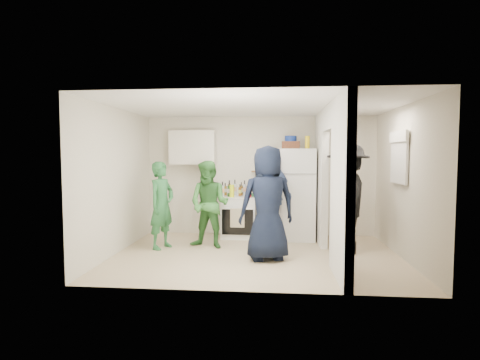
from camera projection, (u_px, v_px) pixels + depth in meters
name	position (u px, v px, depth m)	size (l,w,h in m)	color
floor	(256.00, 255.00, 6.32)	(4.80, 4.80, 0.00)	#C5AB8B
wall_back	(260.00, 176.00, 7.93)	(4.80, 4.80, 0.00)	silver
wall_front	(250.00, 192.00, 4.55)	(4.80, 4.80, 0.00)	silver
wall_left	(117.00, 181.00, 6.45)	(3.40, 3.40, 0.00)	silver
wall_right	(405.00, 183.00, 6.03)	(3.40, 3.40, 0.00)	silver
ceiling	(257.00, 106.00, 6.16)	(4.80, 4.80, 0.00)	white
partition_pier_back	(321.00, 178.00, 7.23)	(0.12, 1.20, 2.50)	silver
partition_pier_front	(342.00, 188.00, 5.04)	(0.12, 1.20, 2.50)	silver
partition_header	(330.00, 118.00, 6.06)	(0.12, 1.00, 0.40)	silver
stove	(239.00, 217.00, 7.69)	(0.72, 0.60, 0.85)	white
upper_cabinet	(193.00, 148.00, 7.83)	(0.95, 0.34, 0.70)	silver
fridge	(295.00, 194.00, 7.53)	(0.75, 0.73, 1.82)	white
wicker_basket	(291.00, 145.00, 7.52)	(0.35, 0.25, 0.15)	brown
blue_bowl	(291.00, 139.00, 7.51)	(0.24, 0.24, 0.11)	navy
yellow_cup_stack_top	(307.00, 142.00, 7.34)	(0.09, 0.09, 0.25)	yellow
wall_clock	(262.00, 155.00, 7.87)	(0.22, 0.22, 0.03)	white
spice_shelf	(260.00, 171.00, 7.87)	(0.35, 0.08, 0.03)	olive
nook_window	(400.00, 158.00, 6.20)	(0.03, 0.70, 0.80)	black
nook_window_frame	(399.00, 158.00, 6.20)	(0.04, 0.76, 0.86)	white
nook_valance	(398.00, 137.00, 6.18)	(0.04, 0.82, 0.18)	white
yellow_cup_stack_stove	(232.00, 191.00, 7.45)	(0.09, 0.09, 0.25)	#E4F114
red_cup	(249.00, 194.00, 7.44)	(0.09, 0.09, 0.12)	red
person_green_left	(162.00, 205.00, 6.77)	(0.58, 0.38, 1.58)	#2D713E
person_green_center	(209.00, 204.00, 6.82)	(0.77, 0.60, 1.59)	#3A7A36
person_denim	(269.00, 195.00, 7.18)	(1.08, 0.45, 1.85)	#374C78
person_navy	(267.00, 203.00, 6.00)	(0.90, 0.59, 1.85)	black
person_nook	(347.00, 198.00, 6.48)	(1.24, 0.71, 1.91)	black
bottle_a	(225.00, 189.00, 7.81)	(0.07, 0.07, 0.26)	brown
bottle_b	(229.00, 189.00, 7.58)	(0.08, 0.08, 0.29)	#1F4918
bottle_c	(235.00, 188.00, 7.80)	(0.07, 0.07, 0.33)	silver
bottle_d	(240.00, 190.00, 7.61)	(0.06, 0.06, 0.25)	brown
bottle_e	(245.00, 188.00, 7.82)	(0.07, 0.07, 0.31)	silver
bottle_f	(248.00, 189.00, 7.66)	(0.08, 0.08, 0.27)	#153A24
bottle_g	(252.00, 189.00, 7.78)	(0.07, 0.07, 0.27)	olive
bottle_h	(223.00, 189.00, 7.54)	(0.07, 0.07, 0.31)	silver
bottle_i	(241.00, 189.00, 7.76)	(0.06, 0.06, 0.28)	#4F350D
bottle_j	(253.00, 189.00, 7.53)	(0.06, 0.06, 0.30)	#226433
bottle_k	(229.00, 188.00, 7.72)	(0.07, 0.07, 0.32)	brown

